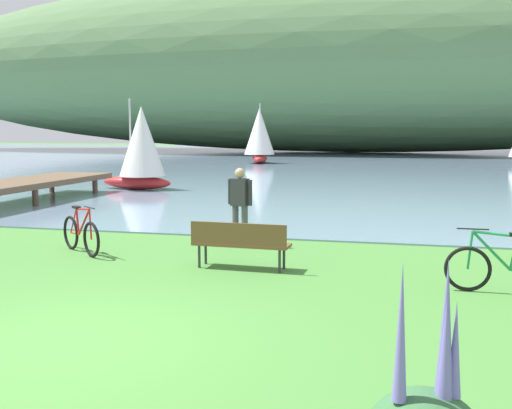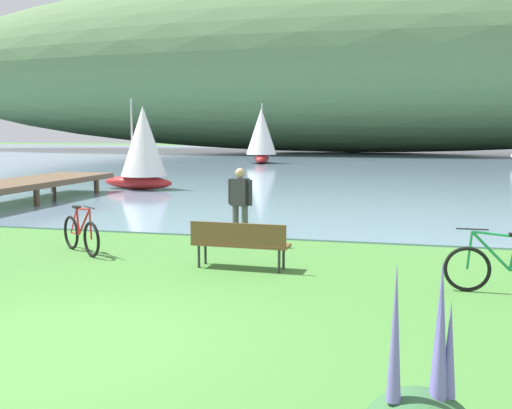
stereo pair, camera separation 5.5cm
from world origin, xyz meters
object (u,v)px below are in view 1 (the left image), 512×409
Objects in this scene: bicycle_beside_path at (81,234)px; sailboat_nearest_to_shore at (141,147)px; bicycle_leaning_near_bench at (503,268)px; person_at_shoreline at (240,201)px; sailboat_toward_hillside at (259,135)px; park_bench_near_camera at (240,241)px.

bicycle_beside_path is 0.38× the size of sailboat_nearest_to_shore.
bicycle_leaning_near_bench is 1.04× the size of person_at_shoreline.
sailboat_toward_hillside is at bearing 109.35° from bicycle_leaning_near_bench.
sailboat_toward_hillside is at bearing 102.86° from park_bench_near_camera.
park_bench_near_camera is 1.26× the size of bicycle_beside_path.
sailboat_nearest_to_shore reaches higher than park_bench_near_camera.
sailboat_toward_hillside is at bearing 102.69° from person_at_shoreline.
sailboat_toward_hillside reaches higher than park_bench_near_camera.
sailboat_toward_hillside reaches higher than sailboat_nearest_to_shore.
bicycle_beside_path is at bearing -82.85° from sailboat_toward_hillside.
person_at_shoreline is at bearing 105.26° from park_bench_near_camera.
sailboat_nearest_to_shore is (-4.30, 12.51, 1.44)m from bicycle_beside_path.
sailboat_nearest_to_shore is 0.84× the size of sailboat_toward_hillside.
sailboat_nearest_to_shore is (-7.88, 13.14, 1.31)m from park_bench_near_camera.
person_at_shoreline is (-0.62, 2.26, 0.46)m from park_bench_near_camera.
person_at_shoreline is at bearing -77.31° from sailboat_toward_hillside.
park_bench_near_camera is at bearing -9.96° from bicycle_beside_path.
bicycle_leaning_near_bench is at bearing -48.24° from sailboat_nearest_to_shore.
sailboat_nearest_to_shore is at bearing 108.98° from bicycle_beside_path.
park_bench_near_camera is 34.98m from sailboat_toward_hillside.
sailboat_nearest_to_shore is (-12.29, 13.77, 1.44)m from bicycle_leaning_near_bench.
bicycle_beside_path reaches higher than park_bench_near_camera.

